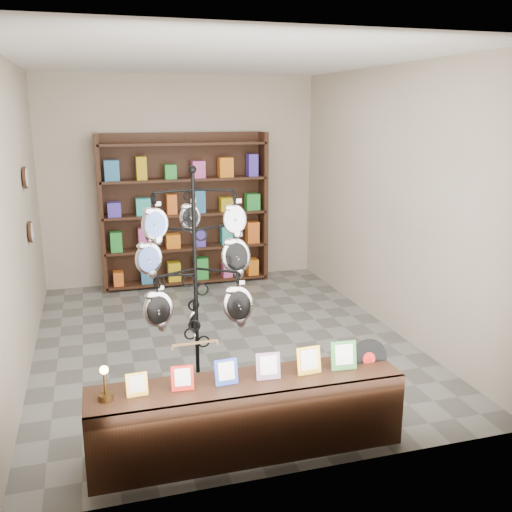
# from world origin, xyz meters

# --- Properties ---
(ground) EXTENTS (5.00, 5.00, 0.00)m
(ground) POSITION_xyz_m (0.00, 0.00, 0.00)
(ground) COLOR slate
(ground) RESTS_ON ground
(room_envelope) EXTENTS (5.00, 5.00, 5.00)m
(room_envelope) POSITION_xyz_m (0.00, 0.00, 1.85)
(room_envelope) COLOR #BDAD98
(room_envelope) RESTS_ON ground
(display_tree) EXTENTS (1.06, 0.92, 2.08)m
(display_tree) POSITION_xyz_m (-0.49, -1.21, 1.20)
(display_tree) COLOR black
(display_tree) RESTS_ON ground
(front_shelf) EXTENTS (2.34, 0.50, 0.83)m
(front_shelf) POSITION_xyz_m (-0.29, -2.14, 0.29)
(front_shelf) COLOR black
(front_shelf) RESTS_ON ground
(back_shelving) EXTENTS (2.42, 0.36, 2.20)m
(back_shelving) POSITION_xyz_m (0.00, 2.30, 1.03)
(back_shelving) COLOR black
(back_shelving) RESTS_ON ground
(wall_clocks) EXTENTS (0.03, 0.24, 0.84)m
(wall_clocks) POSITION_xyz_m (-1.97, 0.80, 1.50)
(wall_clocks) COLOR black
(wall_clocks) RESTS_ON ground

